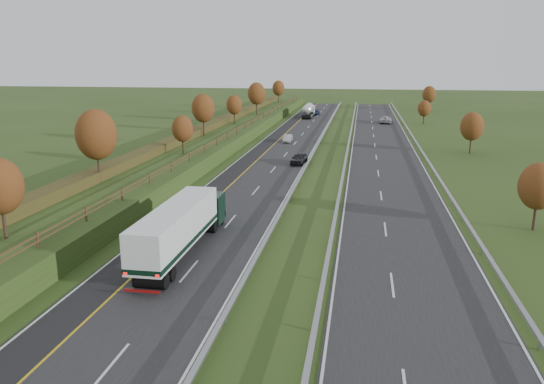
{
  "coord_description": "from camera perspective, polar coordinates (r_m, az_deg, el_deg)",
  "views": [
    {
      "loc": [
        12.81,
        -22.35,
        14.48
      ],
      "look_at": [
        4.63,
        26.1,
        2.2
      ],
      "focal_mm": 35.0,
      "sensor_mm": 36.0,
      "label": 1
    }
  ],
  "objects": [
    {
      "name": "car_small_far",
      "position": [
        145.09,
        4.73,
        8.54
      ],
      "size": [
        1.92,
        4.71,
        1.37
      ],
      "primitive_type": "imported",
      "rotation": [
        0.0,
        0.0,
        0.0
      ],
      "color": "#121D3A",
      "rests_on": "near_carriageway"
    },
    {
      "name": "outer_barrier_far",
      "position": [
        84.05,
        15.97,
        3.99
      ],
      "size": [
        0.32,
        200.0,
        0.71
      ],
      "color": "gray",
      "rests_on": "ground"
    },
    {
      "name": "trees_left",
      "position": [
        83.38,
        -8.33,
        8.3
      ],
      "size": [
        6.64,
        164.3,
        7.66
      ],
      "color": "#2D2116",
      "rests_on": "embankment_left"
    },
    {
      "name": "median_barrier_near",
      "position": [
        83.82,
        4.6,
        4.46
      ],
      "size": [
        0.32,
        200.0,
        0.71
      ],
      "color": "gray",
      "rests_on": "ground"
    },
    {
      "name": "far_carriageway",
      "position": [
        83.7,
        11.99,
        3.77
      ],
      "size": [
        10.5,
        200.0,
        0.04
      ],
      "primitive_type": "cube",
      "color": "black",
      "rests_on": "ground"
    },
    {
      "name": "near_carriageway",
      "position": [
        84.59,
        0.73,
        4.19
      ],
      "size": [
        10.5,
        200.0,
        0.04
      ],
      "primitive_type": "cube",
      "color": "black",
      "rests_on": "ground"
    },
    {
      "name": "car_dark_near",
      "position": [
        75.7,
        2.93,
        3.63
      ],
      "size": [
        2.35,
        4.84,
        1.59
      ],
      "primitive_type": "imported",
      "rotation": [
        0.0,
        0.0,
        -0.1
      ],
      "color": "black",
      "rests_on": "near_carriageway"
    },
    {
      "name": "median_barrier_far",
      "position": [
        83.54,
        8.1,
        4.33
      ],
      "size": [
        0.32,
        200.0,
        0.71
      ],
      "color": "gray",
      "rests_on": "ground"
    },
    {
      "name": "box_lorry",
      "position": [
        40.56,
        -9.73,
        -3.61
      ],
      "size": [
        2.58,
        16.28,
        4.06
      ],
      "color": "black",
      "rests_on": "near_carriageway"
    },
    {
      "name": "fence_left",
      "position": [
        85.48,
        -4.97,
        6.07
      ],
      "size": [
        0.12,
        189.06,
        1.2
      ],
      "color": "#422B19",
      "rests_on": "embankment_left"
    },
    {
      "name": "car_silver_mid",
      "position": [
        96.2,
        1.69,
        5.79
      ],
      "size": [
        1.41,
        4.04,
        1.33
      ],
      "primitive_type": "imported",
      "rotation": [
        0.0,
        0.0,
        0.0
      ],
      "color": "#A9A9AE",
      "rests_on": "near_carriageway"
    },
    {
      "name": "car_oncoming",
      "position": [
        128.13,
        12.12,
        7.62
      ],
      "size": [
        2.89,
        5.98,
        1.64
      ],
      "primitive_type": "imported",
      "rotation": [
        0.0,
        0.0,
        3.11
      ],
      "color": "#BCBBC1",
      "rests_on": "far_carriageway"
    },
    {
      "name": "trees_far",
      "position": [
        113.32,
        18.36,
        8.15
      ],
      "size": [
        8.45,
        118.6,
        7.12
      ],
      "color": "#2D2116",
      "rests_on": "ground"
    },
    {
      "name": "lane_markings",
      "position": [
        83.74,
        5.06,
        4.05
      ],
      "size": [
        26.75,
        200.0,
        0.01
      ],
      "color": "silver",
      "rests_on": "near_carriageway"
    },
    {
      "name": "hedge_left",
      "position": [
        87.74,
        -9.04,
        6.04
      ],
      "size": [
        2.2,
        180.0,
        1.1
      ],
      "primitive_type": "cube",
      "color": "#383917",
      "rests_on": "embankment_left"
    },
    {
      "name": "road_tanker",
      "position": [
        138.74,
        3.93,
        8.78
      ],
      "size": [
        2.4,
        11.22,
        3.46
      ],
      "color": "silver",
      "rests_on": "near_carriageway"
    },
    {
      "name": "hard_shoulder",
      "position": [
        85.24,
        -1.76,
        4.26
      ],
      "size": [
        3.0,
        200.0,
        0.04
      ],
      "primitive_type": "cube",
      "color": "black",
      "rests_on": "ground"
    },
    {
      "name": "embankment_left",
      "position": [
        87.35,
        -7.75,
        5.02
      ],
      "size": [
        12.0,
        200.0,
        2.0
      ],
      "primitive_type": "cube",
      "color": "#294117",
      "rests_on": "ground"
    },
    {
      "name": "ground",
      "position": [
        78.85,
        5.93,
        3.37
      ],
      "size": [
        400.0,
        400.0,
        0.0
      ],
      "primitive_type": "plane",
      "color": "#294117",
      "rests_on": "ground"
    }
  ]
}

